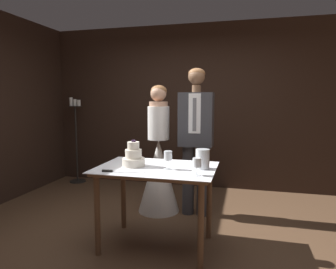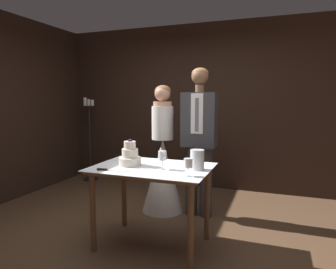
# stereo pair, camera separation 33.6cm
# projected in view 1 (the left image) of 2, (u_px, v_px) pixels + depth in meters

# --- Properties ---
(ground_plane) EXTENTS (40.00, 40.00, 0.00)m
(ground_plane) POSITION_uv_depth(u_px,v_px,m) (156.00, 241.00, 3.14)
(ground_plane) COLOR brown
(wall_back) EXTENTS (5.11, 0.12, 2.70)m
(wall_back) POSITION_uv_depth(u_px,v_px,m) (192.00, 107.00, 5.05)
(wall_back) COLOR black
(wall_back) RESTS_ON ground_plane
(cake_table) EXTENTS (1.16, 0.81, 0.81)m
(cake_table) POSITION_uv_depth(u_px,v_px,m) (156.00, 178.00, 2.96)
(cake_table) COLOR brown
(cake_table) RESTS_ON ground_plane
(tiered_cake) EXTENTS (0.23, 0.23, 0.27)m
(tiered_cake) POSITION_uv_depth(u_px,v_px,m) (133.00, 157.00, 2.98)
(tiered_cake) COLOR silver
(tiered_cake) RESTS_ON cake_table
(cake_knife) EXTENTS (0.41, 0.08, 0.02)m
(cake_knife) POSITION_uv_depth(u_px,v_px,m) (115.00, 171.00, 2.74)
(cake_knife) COLOR silver
(cake_knife) RESTS_ON cake_table
(wine_glass_near) EXTENTS (0.08, 0.08, 0.18)m
(wine_glass_near) POSITION_uv_depth(u_px,v_px,m) (168.00, 157.00, 2.84)
(wine_glass_near) COLOR silver
(wine_glass_near) RESTS_ON cake_table
(wine_glass_middle) EXTENTS (0.08, 0.08, 0.16)m
(wine_glass_middle) POSITION_uv_depth(u_px,v_px,m) (197.00, 164.00, 2.62)
(wine_glass_middle) COLOR silver
(wine_glass_middle) RESTS_ON cake_table
(hurricane_candle) EXTENTS (0.13, 0.13, 0.19)m
(hurricane_candle) POSITION_uv_depth(u_px,v_px,m) (203.00, 160.00, 2.86)
(hurricane_candle) COLOR silver
(hurricane_candle) RESTS_ON cake_table
(bride) EXTENTS (0.54, 0.54, 1.66)m
(bride) POSITION_uv_depth(u_px,v_px,m) (159.00, 166.00, 3.92)
(bride) COLOR white
(bride) RESTS_ON ground_plane
(groom) EXTENTS (0.42, 0.25, 1.86)m
(groom) POSITION_uv_depth(u_px,v_px,m) (196.00, 134.00, 3.75)
(groom) COLOR #38383D
(groom) RESTS_ON ground_plane
(candle_stand) EXTENTS (0.28, 0.28, 1.50)m
(candle_stand) POSITION_uv_depth(u_px,v_px,m) (76.00, 140.00, 5.29)
(candle_stand) COLOR black
(candle_stand) RESTS_ON ground_plane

